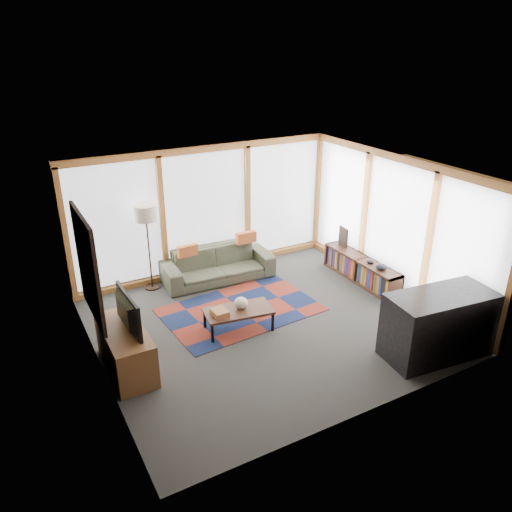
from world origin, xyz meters
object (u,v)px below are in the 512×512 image
bar_counter (438,325)px  television (122,313)px  coffee_table (238,319)px  bookshelf (361,270)px  sofa (218,264)px  tv_console (126,349)px  floor_lamp (149,248)px

bar_counter → television: bearing=162.4°
coffee_table → bookshelf: bookshelf is taller
sofa → bookshelf: size_ratio=1.12×
sofa → coffee_table: bearing=-101.2°
coffee_table → tv_console: (-1.91, -0.17, 0.15)m
floor_lamp → tv_console: (-1.13, -2.32, -0.50)m
bookshelf → coffee_table: bearing=-171.8°
coffee_table → bar_counter: bar_counter is taller
floor_lamp → coffee_table: (0.79, -2.15, -0.65)m
television → floor_lamp: bearing=-27.5°
floor_lamp → coffee_table: size_ratio=1.51×
sofa → bookshelf: sofa is taller
sofa → bar_counter: bearing=-61.6°
floor_lamp → bar_counter: 5.24m
floor_lamp → bookshelf: (3.72, -1.72, -0.59)m
floor_lamp → bookshelf: 4.15m
coffee_table → floor_lamp: bearing=110.1°
sofa → tv_console: size_ratio=1.63×
bookshelf → bar_counter: (-0.62, -2.49, 0.27)m
floor_lamp → television: size_ratio=1.77×
television → bookshelf: bearing=-84.8°
bar_counter → bookshelf: bearing=82.4°
coffee_table → television: size_ratio=1.17×
bar_counter → floor_lamp: bearing=132.8°
television → bar_counter: television is taller
bookshelf → floor_lamp: bearing=155.2°
television → bar_counter: (4.22, -1.88, -0.43)m
tv_console → sofa: bearing=40.4°
sofa → bar_counter: size_ratio=1.36×
television → bar_counter: size_ratio=0.59×
tv_console → television: bearing=-37.1°
sofa → television: television is taller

